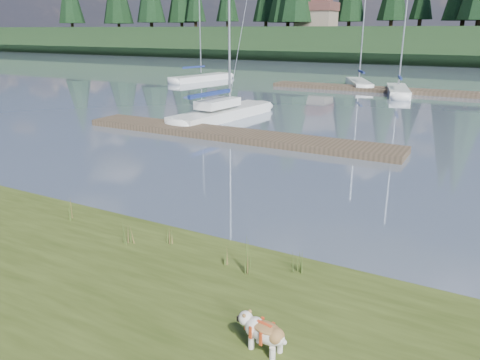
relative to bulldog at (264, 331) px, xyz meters
The scene contains 17 objects.
ground 34.83m from the bulldog, 97.06° to the left, with size 200.00×200.00×0.00m, color slate.
ridge 77.70m from the bulldog, 93.16° to the left, with size 200.00×20.00×5.00m, color black.
bulldog is the anchor object (origin of this frame).
sailboat_main 21.27m from the bulldog, 121.27° to the left, with size 2.65×8.89×12.61m.
dock_near 15.89m from the bulldog, 121.40° to the left, with size 16.00×2.00×0.30m, color #4C3D2C.
dock_far 34.64m from the bulldog, 93.77° to the left, with size 26.00×2.20×0.30m, color #4C3D2C.
sailboat_bg_0 42.08m from the bulldog, 123.71° to the left, with size 3.22×8.53×12.09m.
sailboat_bg_1 38.34m from the bulldog, 103.08° to the left, with size 4.25×7.17×10.86m.
sailboat_bg_2 34.03m from the bulldog, 97.61° to the left, with size 3.19×7.48×11.11m.
weed_0 4.59m from the bulldog, 156.86° to the left, with size 0.17×0.14×0.53m.
weed_1 4.08m from the bulldog, 146.15° to the left, with size 0.17×0.14×0.43m.
weed_2 2.29m from the bulldog, 124.48° to the left, with size 0.17×0.14×0.77m.
weed_3 6.81m from the bulldog, 161.36° to the left, with size 0.17×0.14×0.59m.
weed_4 2.74m from the bulldog, 132.64° to the left, with size 0.17×0.14×0.39m.
weed_5 2.45m from the bulldog, 99.97° to the left, with size 0.17×0.14×0.53m.
mud_lip 5.24m from the bulldog, 145.32° to the left, with size 60.00×0.50×0.14m, color #33281C.
house_0 79.33m from the bulldog, 109.41° to the left, with size 6.30×5.30×4.65m.
Camera 1 is at (6.77, -9.88, 4.91)m, focal length 35.00 mm.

